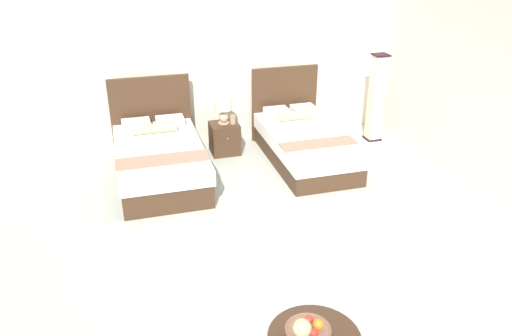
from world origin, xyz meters
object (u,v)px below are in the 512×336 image
Objects in this scene: nightstand at (225,138)px; table_lamp at (223,108)px; bed_near_window at (160,159)px; fruit_bowl at (307,331)px; bed_near_corner at (304,142)px; floor_lamp_corner at (376,98)px; vase at (233,119)px.

nightstand is 0.51m from table_lamp.
bed_near_window is 5.66× the size of fruit_bowl.
fruit_bowl is at bearing -111.30° from bed_near_corner.
bed_near_window is 4.13× the size of nightstand.
bed_near_corner is 1.39m from table_lamp.
table_lamp is 2.62m from floor_lamp_corner.
bed_near_corner is 4.34m from fruit_bowl.
bed_near_corner is at bearing -29.48° from table_lamp.
table_lamp reaches higher than nightstand.
bed_near_window is 1.42m from vase.
bed_near_corner reaches higher than vase.
nightstand is 0.34× the size of floor_lamp_corner.
floor_lamp_corner is (2.62, -0.19, -0.02)m from table_lamp.
fruit_bowl is (0.69, -4.04, 0.19)m from bed_near_window.
floor_lamp_corner reaches higher than nightstand.
fruit_bowl is (-0.44, -4.67, 0.25)m from nightstand.
floor_lamp_corner reaches higher than vase.
vase is 0.10× the size of floor_lamp_corner.
nightstand is 1.37× the size of fruit_bowl.
bed_near_corner is at bearing 0.17° from bed_near_window.
floor_lamp_corner reaches higher than table_lamp.
vase is at bearing 176.93° from floor_lamp_corner.
floor_lamp_corner is at bearing 6.99° from bed_near_window.
table_lamp is (-1.14, 0.64, 0.47)m from bed_near_corner.
bed_near_corner is at bearing 68.70° from fruit_bowl.
nightstand is 4.69m from fruit_bowl.
floor_lamp_corner is (3.05, 4.49, 0.24)m from fruit_bowl.
bed_near_window is 14.39× the size of vase.
floor_lamp_corner reaches higher than fruit_bowl.
bed_near_corner is 5.85× the size of fruit_bowl.
bed_near_window reaches higher than fruit_bowl.
table_lamp is (0.00, 0.02, 0.51)m from nightstand.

